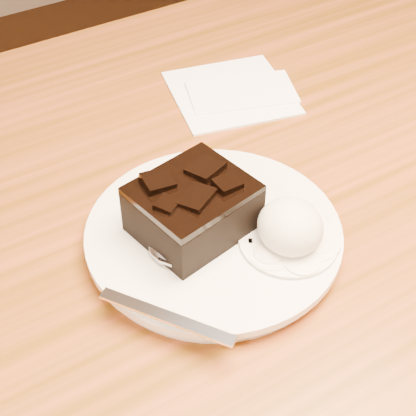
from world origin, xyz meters
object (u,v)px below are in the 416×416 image
dining_table (223,384)px  brownie (193,211)px  spoon (172,253)px  plate (214,237)px  napkin (231,92)px  ice_cream_scoop (290,227)px

dining_table → brownie: 0.43m
brownie → spoon: size_ratio=0.56×
plate → spoon: bearing=-169.0°
plate → napkin: size_ratio=1.72×
dining_table → plate: (-0.06, -0.06, 0.38)m
brownie → spoon: (-0.03, -0.02, -0.02)m
dining_table → plate: 0.39m
plate → ice_cream_scoop: (0.05, -0.05, 0.03)m
plate → ice_cream_scoop: bearing=-45.9°
dining_table → plate: plate is taller
ice_cream_scoop → dining_table: bearing=86.6°
plate → ice_cream_scoop: ice_cream_scoop is taller
napkin → brownie: bearing=-131.3°
brownie → napkin: brownie is taller
spoon → napkin: 0.30m
dining_table → spoon: bearing=-147.5°
plate → ice_cream_scoop: size_ratio=3.88×
plate → spoon: spoon is taller
brownie → ice_cream_scoop: 0.09m
napkin → plate: bearing=-127.1°
dining_table → spoon: 0.42m
dining_table → napkin: 0.42m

